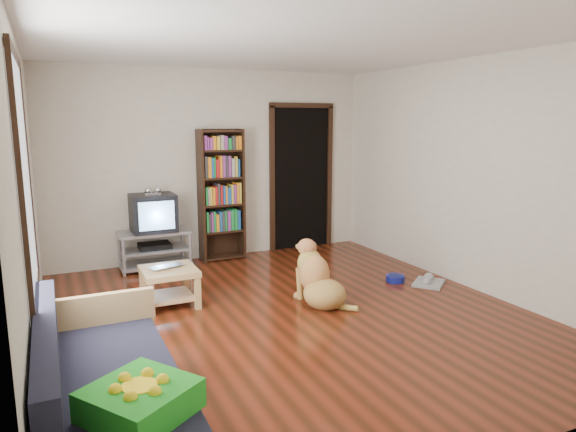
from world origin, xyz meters
name	(u,v)px	position (x,y,z in m)	size (l,w,h in m)	color
ground	(291,315)	(0.00, 0.00, 0.00)	(5.00, 5.00, 0.00)	#5A1F0F
ceiling	(291,43)	(0.00, 0.00, 2.60)	(5.00, 5.00, 0.00)	white
wall_back	(214,165)	(0.00, 2.50, 1.30)	(4.50, 4.50, 0.00)	beige
wall_front	(498,239)	(0.00, -2.50, 1.30)	(4.50, 4.50, 0.00)	beige
wall_left	(27,200)	(-2.25, 0.00, 1.30)	(5.00, 5.00, 0.00)	beige
wall_right	(470,175)	(2.25, 0.00, 1.30)	(5.00, 5.00, 0.00)	beige
green_cushion	(140,400)	(-1.75, -1.89, 0.50)	(0.47, 0.47, 0.16)	green
laptop	(169,268)	(-1.03, 0.75, 0.41)	(0.35, 0.23, 0.03)	silver
dog_bowl	(395,278)	(1.60, 0.43, 0.04)	(0.22, 0.22, 0.08)	navy
grey_rag	(429,283)	(1.90, 0.18, 0.01)	(0.40, 0.32, 0.03)	#999999
window	(25,181)	(-2.23, -0.50, 1.50)	(0.03, 1.46, 1.70)	white
doorway	(301,174)	(1.35, 2.48, 1.12)	(1.03, 0.05, 2.19)	black
tv_stand	(155,248)	(-0.90, 2.25, 0.27)	(0.90, 0.45, 0.50)	#99999E
crt_tv	(153,212)	(-0.90, 2.27, 0.74)	(0.55, 0.52, 0.58)	black
bookshelf	(221,188)	(0.05, 2.34, 1.00)	(0.60, 0.30, 1.80)	black
sofa	(107,400)	(-1.87, -1.38, 0.26)	(0.80, 1.80, 0.80)	tan
coffee_table	(169,280)	(-1.03, 0.78, 0.28)	(0.55, 0.55, 0.40)	tan
dog	(318,280)	(0.40, 0.18, 0.25)	(0.51, 0.80, 0.69)	#B48F45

